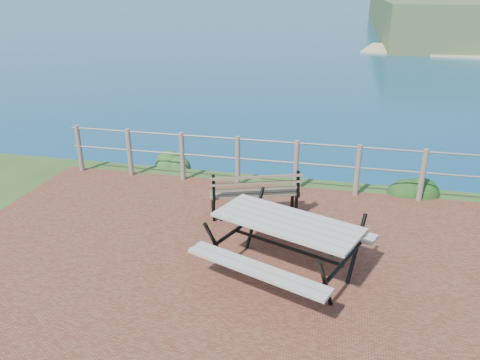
# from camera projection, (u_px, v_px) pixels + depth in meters

# --- Properties ---
(ground) EXTENTS (10.00, 7.00, 0.12)m
(ground) POSITION_uv_depth(u_px,v_px,m) (265.00, 290.00, 6.14)
(ground) COLOR brown
(ground) RESTS_ON ground
(safety_railing) EXTENTS (9.40, 0.10, 1.00)m
(safety_railing) POSITION_uv_depth(u_px,v_px,m) (296.00, 163.00, 8.94)
(safety_railing) COLOR #6B5B4C
(safety_railing) RESTS_ON ground
(picnic_table) EXTENTS (2.09, 1.59, 0.82)m
(picnic_table) POSITION_uv_depth(u_px,v_px,m) (286.00, 242.00, 6.27)
(picnic_table) COLOR gray
(picnic_table) RESTS_ON ground
(park_bench) EXTENTS (1.56, 0.88, 0.86)m
(park_bench) POSITION_uv_depth(u_px,v_px,m) (254.00, 186.00, 7.92)
(park_bench) COLOR brown
(park_bench) RESTS_ON ground
(shrub_lip_west) EXTENTS (0.75, 0.75, 0.48)m
(shrub_lip_west) POSITION_uv_depth(u_px,v_px,m) (169.00, 165.00, 10.48)
(shrub_lip_west) COLOR #2B501E
(shrub_lip_west) RESTS_ON ground
(shrub_lip_east) EXTENTS (0.74, 0.74, 0.47)m
(shrub_lip_east) POSITION_uv_depth(u_px,v_px,m) (409.00, 189.00, 9.21)
(shrub_lip_east) COLOR #133D13
(shrub_lip_east) RESTS_ON ground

